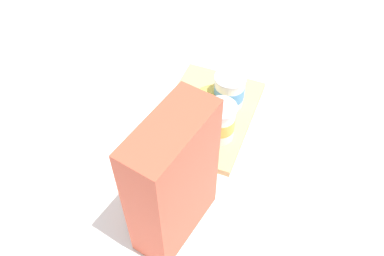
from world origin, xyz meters
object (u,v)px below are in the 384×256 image
(cutting_board, at_px, (207,114))
(cereal_box, at_px, (173,182))
(yogurt_cup_front, at_px, (229,91))
(banana_bunch, at_px, (204,105))
(spoon, at_px, (244,71))
(yogurt_cup_back, at_px, (220,122))

(cutting_board, height_order, cereal_box, cereal_box)
(yogurt_cup_front, bearing_deg, cutting_board, -38.73)
(cereal_box, height_order, yogurt_cup_front, cereal_box)
(banana_bunch, height_order, spoon, banana_bunch)
(yogurt_cup_front, xyz_separation_m, banana_bunch, (0.05, -0.05, -0.02))
(cutting_board, relative_size, yogurt_cup_front, 3.49)
(cereal_box, relative_size, yogurt_cup_front, 3.44)
(banana_bunch, bearing_deg, cereal_box, 9.44)
(cutting_board, xyz_separation_m, yogurt_cup_back, (0.06, 0.05, 0.06))
(yogurt_cup_front, xyz_separation_m, spoon, (-0.14, 0.00, -0.05))
(cutting_board, distance_m, spoon, 0.19)
(banana_bunch, xyz_separation_m, spoon, (-0.19, 0.05, -0.03))
(cereal_box, xyz_separation_m, spoon, (-0.48, -0.00, -0.14))
(cereal_box, bearing_deg, yogurt_cup_front, -168.34)
(cereal_box, bearing_deg, spoon, -168.59)
(yogurt_cup_back, bearing_deg, banana_bunch, -135.63)
(cutting_board, height_order, banana_bunch, banana_bunch)
(yogurt_cup_front, height_order, yogurt_cup_back, yogurt_cup_back)
(yogurt_cup_back, height_order, spoon, yogurt_cup_back)
(yogurt_cup_front, height_order, banana_bunch, yogurt_cup_front)
(cutting_board, height_order, yogurt_cup_front, yogurt_cup_front)
(cutting_board, height_order, yogurt_cup_back, yogurt_cup_back)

